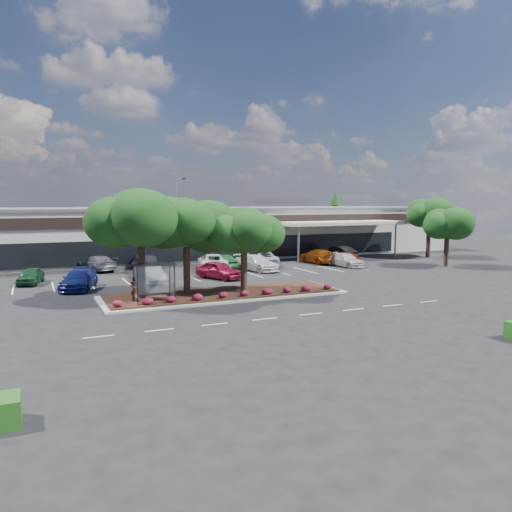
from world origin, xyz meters
name	(u,v)px	position (x,y,z in m)	size (l,w,h in m)	color
ground	(272,303)	(0.00, 0.00, 0.00)	(160.00, 160.00, 0.00)	black
retail_store	(158,232)	(0.06, 33.91, 3.15)	(80.40, 25.20, 6.25)	beige
landscape_island	(224,294)	(-2.00, 4.00, 0.12)	(18.00, 6.00, 0.26)	#ACADA7
lane_markings	(218,282)	(-0.14, 10.42, 0.01)	(33.12, 20.06, 0.01)	silver
shrub_row	(234,294)	(-2.00, 1.90, 0.51)	(17.00, 0.80, 0.50)	maroon
bus_shelter	(153,271)	(-7.50, 2.95, 2.31)	(2.75, 1.55, 2.59)	black
island_tree_west	(141,242)	(-8.00, 4.50, 4.21)	(7.20, 7.20, 7.89)	black
island_tree_mid	(186,244)	(-4.50, 5.20, 3.92)	(6.60, 6.60, 7.32)	black
island_tree_east	(244,249)	(-0.50, 3.70, 3.51)	(5.80, 5.80, 6.50)	black
tree_east_near	(447,237)	(26.00, 10.00, 3.25)	(5.60, 5.60, 6.51)	black
tree_east_far	(429,227)	(31.00, 18.00, 3.81)	(6.40, 6.40, 7.62)	black
conifer_north_east	(335,216)	(34.00, 44.00, 4.50)	(3.96, 3.96, 9.00)	black
person_waiting	(135,289)	(-8.72, 3.38, 1.09)	(0.61, 0.40, 1.67)	#594C47
light_pole	(178,223)	(1.14, 28.00, 4.42)	(1.43, 0.50, 9.97)	#ACADA7
survey_stake	(399,314)	(3.73, -8.70, 0.70)	(0.07, 0.14, 1.10)	#98724F
car_0	(31,276)	(-15.17, 15.85, 0.71)	(1.68, 4.16, 1.42)	#1C492A
car_1	(79,279)	(-11.63, 11.47, 0.79)	(2.20, 5.42, 1.57)	navy
car_2	(152,275)	(-5.57, 12.24, 0.72)	(1.53, 4.38, 1.44)	#B7B7B7
car_3	(149,272)	(-5.44, 13.95, 0.69)	(1.94, 4.77, 1.38)	#612E03
car_4	(219,270)	(0.51, 11.94, 0.81)	(1.92, 4.77, 1.62)	maroon
car_5	(257,263)	(5.87, 15.43, 0.80)	(2.23, 5.49, 1.59)	silver
car_7	(348,258)	(17.30, 15.78, 0.72)	(1.69, 4.20, 1.43)	#901901
car_8	(345,260)	(16.03, 14.46, 0.71)	(1.99, 4.90, 1.42)	silver
car_9	(97,263)	(-9.04, 21.91, 0.79)	(2.21, 5.44, 1.58)	#5B5B63
car_10	(145,264)	(-4.73, 19.16, 0.84)	(1.78, 5.12, 1.69)	black
car_11	(142,261)	(-4.39, 22.50, 0.74)	(2.08, 5.13, 1.49)	navy
car_12	(213,262)	(1.98, 17.90, 0.83)	(2.76, 5.99, 1.66)	silver
car_13	(219,262)	(2.72, 17.88, 0.78)	(1.64, 4.71, 1.55)	#124319
car_14	(264,259)	(8.10, 18.50, 0.82)	(2.71, 5.87, 1.63)	#B1B8BE
car_15	(317,256)	(14.77, 18.22, 0.81)	(2.26, 5.57, 1.62)	#783309
car_17	(338,253)	(18.91, 20.21, 0.84)	(1.77, 5.08, 1.67)	black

